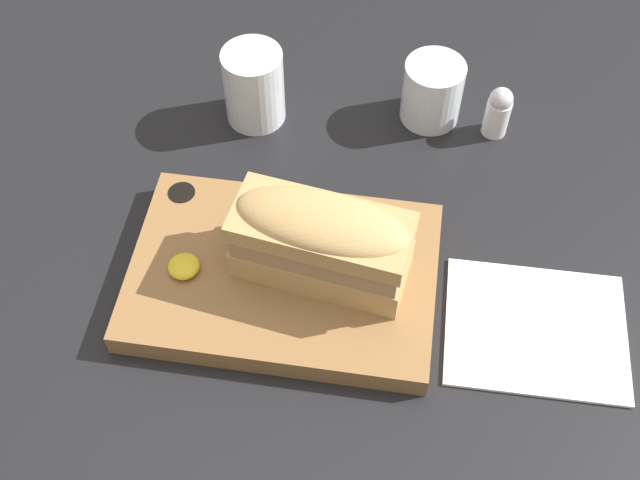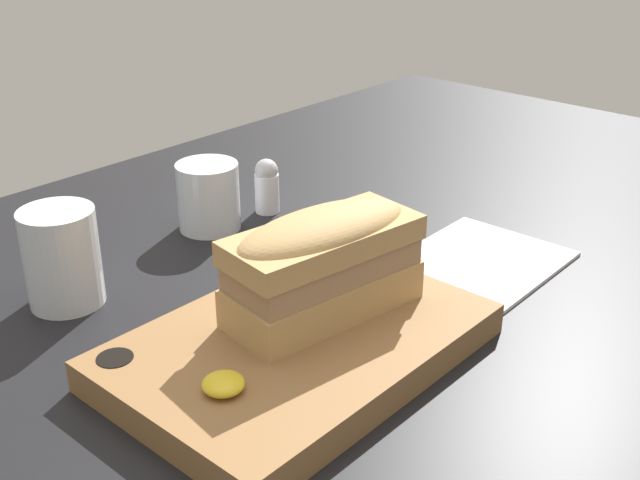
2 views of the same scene
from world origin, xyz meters
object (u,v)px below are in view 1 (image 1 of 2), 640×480
Objects in this scene: sandwich at (321,239)px; wine_glass at (432,94)px; napkin at (536,329)px; salt_shaker at (498,111)px; serving_board at (283,271)px; water_glass at (254,90)px.

sandwich is 2.32× the size of wine_glass.
napkin is 2.71× the size of salt_shaker.
napkin is at bearing -4.99° from serving_board.
wine_glass is at bearing 70.09° from sandwich.
napkin is at bearing -79.70° from salt_shaker.
salt_shaker is at bearing 49.11° from serving_board.
water_glass is 0.53× the size of napkin.
serving_board is at bearing -117.15° from wine_glass.
napkin is (21.70, -2.31, -7.55)cm from sandwich.
wine_glass is (9.22, 25.46, -4.36)cm from sandwich.
sandwich reaches higher than salt_shaker.
serving_board is 7.45cm from sandwich.
sandwich reaches higher than napkin.
water_glass reaches higher than salt_shaker.
water_glass is 1.43× the size of salt_shaker.
sandwich reaches higher than serving_board.
wine_glass is 7.85cm from salt_shaker.
sandwich is at bearing -109.91° from wine_glass.
wine_glass reaches higher than napkin.
salt_shaker is at bearing 3.15° from water_glass.
napkin is 26.88cm from salt_shaker.
salt_shaker is (7.71, -1.51, -0.05)cm from wine_glass.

